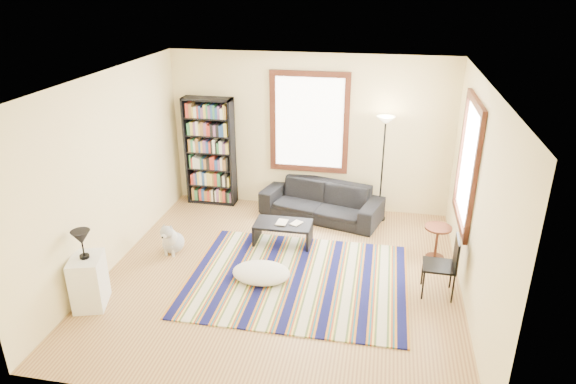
% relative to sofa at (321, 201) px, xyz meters
% --- Properties ---
extents(floor, '(5.00, 5.00, 0.10)m').
position_rel_sofa_xyz_m(floor, '(-0.30, -2.05, -0.36)').
color(floor, tan).
rests_on(floor, ground).
extents(ceiling, '(5.00, 5.00, 0.10)m').
position_rel_sofa_xyz_m(ceiling, '(-0.30, -2.05, 2.54)').
color(ceiling, white).
rests_on(ceiling, floor).
extents(wall_back, '(5.00, 0.10, 2.80)m').
position_rel_sofa_xyz_m(wall_back, '(-0.30, 0.50, 1.09)').
color(wall_back, '#FFE7AB').
rests_on(wall_back, floor).
extents(wall_front, '(5.00, 0.10, 2.80)m').
position_rel_sofa_xyz_m(wall_front, '(-0.30, -4.60, 1.09)').
color(wall_front, '#FFE7AB').
rests_on(wall_front, floor).
extents(wall_left, '(0.10, 5.00, 2.80)m').
position_rel_sofa_xyz_m(wall_left, '(-2.85, -2.05, 1.09)').
color(wall_left, '#FFE7AB').
rests_on(wall_left, floor).
extents(wall_right, '(0.10, 5.00, 2.80)m').
position_rel_sofa_xyz_m(wall_right, '(2.25, -2.05, 1.09)').
color(wall_right, '#FFE7AB').
rests_on(wall_right, floor).
extents(window_back, '(1.20, 0.06, 1.60)m').
position_rel_sofa_xyz_m(window_back, '(-0.30, 0.42, 1.29)').
color(window_back, white).
rests_on(window_back, wall_back).
extents(window_right, '(0.06, 1.20, 1.60)m').
position_rel_sofa_xyz_m(window_right, '(2.17, -1.25, 1.29)').
color(window_right, white).
rests_on(window_right, wall_right).
extents(rug, '(3.07, 2.45, 0.02)m').
position_rel_sofa_xyz_m(rug, '(-0.06, -2.12, -0.30)').
color(rug, '#0C0E40').
rests_on(rug, floor).
extents(sofa, '(2.24, 1.35, 0.61)m').
position_rel_sofa_xyz_m(sofa, '(0.00, 0.00, 0.00)').
color(sofa, black).
rests_on(sofa, floor).
extents(bookshelf, '(0.90, 0.30, 2.00)m').
position_rel_sofa_xyz_m(bookshelf, '(-2.11, 0.27, 0.69)').
color(bookshelf, black).
rests_on(bookshelf, floor).
extents(coffee_table, '(0.95, 0.59, 0.36)m').
position_rel_sofa_xyz_m(coffee_table, '(-0.47, -1.09, -0.13)').
color(coffee_table, black).
rests_on(coffee_table, floor).
extents(book_a, '(0.18, 0.24, 0.02)m').
position_rel_sofa_xyz_m(book_a, '(-0.57, -1.09, 0.06)').
color(book_a, beige).
rests_on(book_a, coffee_table).
extents(book_b, '(0.21, 0.23, 0.01)m').
position_rel_sofa_xyz_m(book_b, '(-0.32, -1.04, 0.06)').
color(book_b, beige).
rests_on(book_b, coffee_table).
extents(floor_cushion, '(1.00, 0.89, 0.21)m').
position_rel_sofa_xyz_m(floor_cushion, '(-0.56, -2.19, -0.20)').
color(floor_cushion, beige).
rests_on(floor_cushion, floor).
extents(floor_lamp, '(0.35, 0.35, 1.86)m').
position_rel_sofa_xyz_m(floor_lamp, '(1.02, 0.10, 0.62)').
color(floor_lamp, black).
rests_on(floor_lamp, floor).
extents(side_table, '(0.48, 0.48, 0.54)m').
position_rel_sofa_xyz_m(side_table, '(1.90, -1.13, -0.04)').
color(side_table, '#471A11').
rests_on(side_table, floor).
extents(folding_chair, '(0.43, 0.41, 0.86)m').
position_rel_sofa_xyz_m(folding_chair, '(1.85, -2.09, 0.12)').
color(folding_chair, black).
rests_on(folding_chair, floor).
extents(white_cabinet, '(0.51, 0.59, 0.70)m').
position_rel_sofa_xyz_m(white_cabinet, '(-2.60, -3.20, 0.04)').
color(white_cabinet, white).
rests_on(white_cabinet, floor).
extents(table_lamp, '(0.30, 0.30, 0.38)m').
position_rel_sofa_xyz_m(table_lamp, '(-2.60, -3.20, 0.58)').
color(table_lamp, black).
rests_on(table_lamp, white_cabinet).
extents(dog, '(0.40, 0.54, 0.52)m').
position_rel_sofa_xyz_m(dog, '(-2.09, -1.68, -0.05)').
color(dog, silver).
rests_on(dog, floor).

